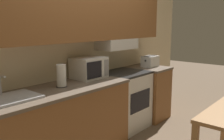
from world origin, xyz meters
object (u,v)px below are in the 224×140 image
Objects in this scene: microwave at (89,68)px; sink_basin at (8,98)px; stove_range at (124,100)px; toaster at (150,61)px; paper_towel_roll at (61,76)px.

microwave is 0.76× the size of sink_basin.
stove_range is 1.92m from sink_basin.
toaster is 2.54m from sink_basin.
paper_towel_roll is at bearing 2.55° from sink_basin.
microwave is 1.46× the size of toaster.
stove_range is 0.87m from toaster.
microwave is at bearing 170.90° from stove_range.
stove_range is 3.02× the size of toaster.
sink_basin reaches higher than stove_range.
sink_basin is 2.16× the size of paper_towel_roll.
sink_basin reaches higher than toaster.
sink_basin is at bearing -179.21° from stove_range.
paper_towel_roll is at bearing -169.67° from microwave.
paper_towel_roll is at bearing 178.76° from toaster.
sink_basin is at bearing -173.91° from microwave.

